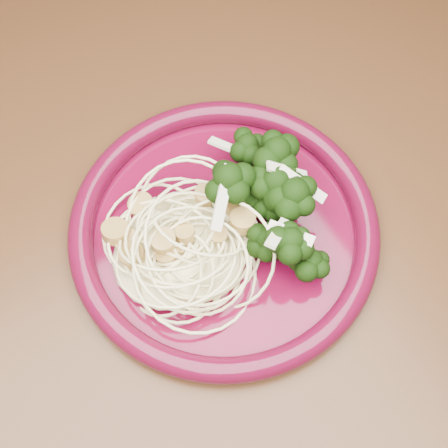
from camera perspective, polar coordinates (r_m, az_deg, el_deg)
dining_table at (r=0.67m, az=-2.70°, el=-4.45°), size 1.20×0.80×0.75m
dinner_plate at (r=0.57m, az=-0.00°, el=-0.44°), size 0.30×0.30×0.02m
spaghetti_pile at (r=0.55m, az=-3.98°, el=-1.96°), size 0.13×0.12×0.03m
scallop_cluster at (r=0.52m, az=-4.21°, el=-0.37°), size 0.12×0.12×0.04m
broccoli_pile at (r=0.57m, az=4.76°, el=2.96°), size 0.10×0.15×0.05m
onion_garnish at (r=0.54m, az=5.02°, el=4.68°), size 0.07×0.10×0.05m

